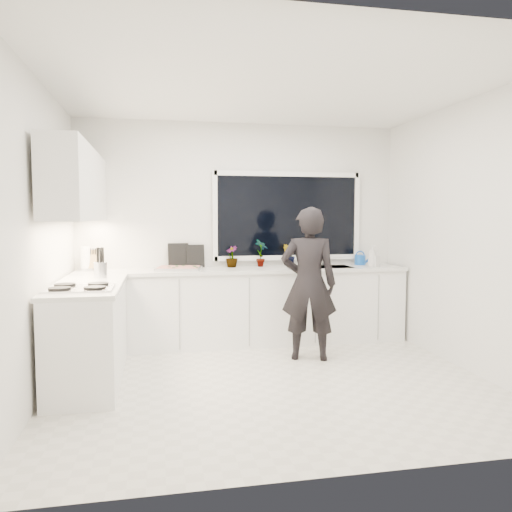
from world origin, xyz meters
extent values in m
cube|color=beige|center=(0.00, 0.00, -0.01)|extent=(4.00, 3.50, 0.02)
cube|color=white|center=(0.00, 1.76, 1.35)|extent=(4.00, 0.02, 2.70)
cube|color=white|center=(-2.01, 0.00, 1.35)|extent=(0.02, 3.50, 2.70)
cube|color=white|center=(2.01, 0.00, 1.35)|extent=(0.02, 3.50, 2.70)
cube|color=white|center=(0.00, 0.00, 2.71)|extent=(4.00, 3.50, 0.02)
cube|color=black|center=(0.60, 1.73, 1.55)|extent=(1.80, 0.02, 1.00)
cube|color=white|center=(0.00, 1.45, 0.44)|extent=(3.92, 0.58, 0.88)
cube|color=white|center=(-1.67, 0.35, 0.44)|extent=(0.58, 1.60, 0.88)
cube|color=silver|center=(0.00, 1.44, 0.90)|extent=(3.94, 0.62, 0.04)
cube|color=silver|center=(-1.67, 0.35, 0.90)|extent=(0.62, 1.60, 0.04)
cube|color=white|center=(-1.79, 0.70, 1.85)|extent=(0.34, 2.10, 0.70)
cube|color=silver|center=(1.05, 1.45, 0.87)|extent=(0.58, 0.42, 0.14)
cylinder|color=silver|center=(1.05, 1.65, 1.03)|extent=(0.03, 0.03, 0.22)
cube|color=black|center=(-1.69, 0.00, 0.94)|extent=(0.56, 0.48, 0.03)
imported|color=black|center=(0.56, 0.66, 0.82)|extent=(0.69, 0.55, 1.64)
cube|color=silver|center=(-0.79, 1.42, 0.94)|extent=(0.57, 0.47, 0.03)
cube|color=red|center=(-0.79, 1.42, 0.95)|extent=(0.52, 0.42, 0.01)
cylinder|color=blue|center=(1.54, 1.61, 0.98)|extent=(0.18, 0.18, 0.13)
cylinder|color=white|center=(-1.85, 1.55, 1.05)|extent=(0.14, 0.14, 0.26)
cube|color=olive|center=(-1.77, 1.59, 1.03)|extent=(0.14, 0.12, 0.22)
cylinder|color=silver|center=(-1.60, 0.80, 1.00)|extent=(0.16, 0.16, 0.16)
cube|color=black|center=(-0.58, 1.69, 1.06)|extent=(0.22, 0.03, 0.28)
cube|color=black|center=(-0.78, 1.69, 1.07)|extent=(0.25, 0.04, 0.30)
imported|color=#26662D|center=(-0.14, 1.61, 1.05)|extent=(0.21, 0.21, 0.26)
imported|color=#26662D|center=(0.23, 1.61, 1.09)|extent=(0.19, 0.22, 0.34)
imported|color=#26662D|center=(0.59, 1.61, 1.06)|extent=(0.17, 0.14, 0.28)
imported|color=#D8BF66|center=(1.57, 1.30, 1.06)|extent=(0.15, 0.15, 0.27)
imported|color=#D8BF66|center=(1.61, 1.30, 1.02)|extent=(0.13, 0.13, 0.20)
camera|label=1|loc=(-1.02, -4.45, 1.53)|focal=35.00mm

